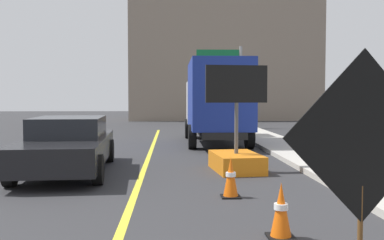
% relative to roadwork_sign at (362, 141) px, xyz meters
% --- Properties ---
extents(lane_center_stripe, '(0.14, 36.00, 0.01)m').
position_rel_roadwork_sign_xyz_m(lane_center_stripe, '(-2.49, 3.33, -1.47)').
color(lane_center_stripe, yellow).
rests_on(lane_center_stripe, ground).
extents(roadwork_sign, '(1.60, 0.35, 2.33)m').
position_rel_roadwork_sign_xyz_m(roadwork_sign, '(0.00, 0.00, 0.00)').
color(roadwork_sign, '#593819').
rests_on(roadwork_sign, ground).
extents(arrow_board_trailer, '(1.60, 1.91, 2.70)m').
position_rel_roadwork_sign_xyz_m(arrow_board_trailer, '(-0.12, 7.08, -0.99)').
color(arrow_board_trailer, orange).
rests_on(arrow_board_trailer, ground).
extents(box_truck, '(2.41, 6.67, 3.28)m').
position_rel_roadwork_sign_xyz_m(box_truck, '(0.06, 13.71, 0.31)').
color(box_truck, black).
rests_on(box_truck, ground).
extents(pickup_car, '(2.29, 5.21, 1.38)m').
position_rel_roadwork_sign_xyz_m(pickup_car, '(-4.38, 7.11, -0.77)').
color(pickup_car, black).
rests_on(pickup_car, ground).
extents(highway_guide_sign, '(2.79, 0.20, 5.00)m').
position_rel_roadwork_sign_xyz_m(highway_guide_sign, '(1.70, 22.67, 1.95)').
color(highway_guide_sign, gray).
rests_on(highway_guide_sign, ground).
extents(far_building_block, '(15.75, 6.81, 10.14)m').
position_rel_roadwork_sign_xyz_m(far_building_block, '(2.75, 34.11, 3.60)').
color(far_building_block, gray).
rests_on(far_building_block, ground).
extents(traffic_cone_near_sign, '(0.36, 0.36, 0.75)m').
position_rel_roadwork_sign_xyz_m(traffic_cone_near_sign, '(-0.32, 1.71, -1.10)').
color(traffic_cone_near_sign, black).
rests_on(traffic_cone_near_sign, ground).
extents(traffic_cone_mid_lane, '(0.36, 0.36, 0.77)m').
position_rel_roadwork_sign_xyz_m(traffic_cone_mid_lane, '(-0.66, 4.12, -1.09)').
color(traffic_cone_mid_lane, black).
rests_on(traffic_cone_mid_lane, ground).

